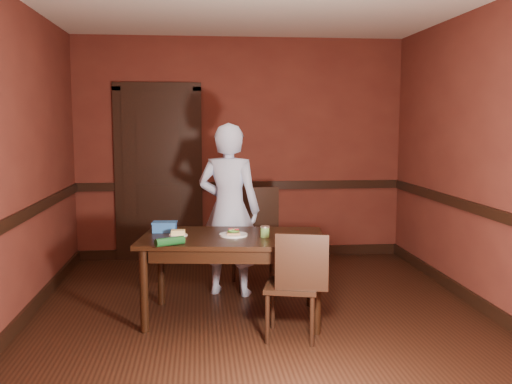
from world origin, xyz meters
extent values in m
cube|color=black|center=(0.00, 0.00, 0.00)|extent=(4.00, 4.50, 0.01)
cube|color=#5D251C|center=(0.00, 2.25, 1.35)|extent=(4.00, 0.02, 2.70)
cube|color=#5D251C|center=(0.00, -2.25, 1.35)|extent=(4.00, 0.02, 2.70)
cube|color=#5D251C|center=(-2.00, 0.00, 1.35)|extent=(0.02, 4.50, 2.70)
cube|color=#5D251C|center=(2.00, 0.00, 1.35)|extent=(0.02, 4.50, 2.70)
cube|color=black|center=(0.00, 2.23, 0.90)|extent=(4.00, 0.03, 0.10)
cube|color=black|center=(-1.99, 0.00, 0.90)|extent=(0.03, 4.50, 0.10)
cube|color=black|center=(1.99, 0.00, 0.90)|extent=(0.03, 4.50, 0.10)
cube|color=black|center=(0.00, 2.23, 0.06)|extent=(4.00, 0.03, 0.12)
cube|color=black|center=(-1.99, 0.00, 0.06)|extent=(0.03, 4.50, 0.12)
cube|color=black|center=(1.99, 0.00, 0.06)|extent=(0.03, 4.50, 0.12)
cube|color=black|center=(-1.00, 2.21, 1.02)|extent=(0.85, 0.04, 2.05)
cube|color=black|center=(-1.48, 2.23, 1.02)|extent=(0.10, 0.06, 2.15)
cube|color=black|center=(-0.52, 2.23, 1.02)|extent=(0.10, 0.06, 2.15)
cube|color=black|center=(-1.00, 2.23, 2.10)|extent=(1.05, 0.06, 0.10)
cube|color=black|center=(-0.23, 0.00, 0.36)|extent=(1.64, 1.05, 0.72)
imported|color=silver|center=(-0.23, 0.71, 0.84)|extent=(0.71, 0.58, 1.67)
cylinder|color=silver|center=(-0.23, 0.00, 0.73)|extent=(0.24, 0.24, 0.01)
cube|color=tan|center=(-0.23, 0.00, 0.74)|extent=(0.11, 0.10, 0.02)
ellipsoid|color=#458D31|center=(-0.23, 0.00, 0.76)|extent=(0.10, 0.09, 0.02)
cylinder|color=#B6131B|center=(-0.25, 0.01, 0.78)|extent=(0.04, 0.04, 0.01)
cylinder|color=#B6131B|center=(-0.20, -0.01, 0.78)|extent=(0.04, 0.04, 0.01)
cylinder|color=#99BB5F|center=(-0.26, -0.02, 0.78)|extent=(0.03, 0.03, 0.01)
cylinder|color=#99BB5F|center=(-0.20, 0.02, 0.78)|extent=(0.03, 0.03, 0.01)
cylinder|color=#99BB5F|center=(-0.23, 0.00, 0.78)|extent=(0.03, 0.03, 0.01)
cylinder|color=#5C8A3E|center=(0.03, -0.08, 0.76)|extent=(0.08, 0.08, 0.08)
cylinder|color=beige|center=(0.03, -0.08, 0.81)|extent=(0.08, 0.08, 0.01)
cylinder|color=silver|center=(-0.69, 0.05, 0.73)|extent=(0.16, 0.16, 0.01)
cube|color=#E9CD7C|center=(-0.69, 0.05, 0.75)|extent=(0.12, 0.08, 0.04)
cube|color=#2D68BA|center=(-0.82, 0.24, 0.76)|extent=(0.21, 0.15, 0.08)
cube|color=#2D68BA|center=(-0.82, 0.24, 0.80)|extent=(0.22, 0.16, 0.01)
cylinder|color=#114119|center=(-0.74, -0.34, 0.75)|extent=(0.24, 0.17, 0.07)
camera|label=1|loc=(-0.51, -4.75, 1.68)|focal=40.00mm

